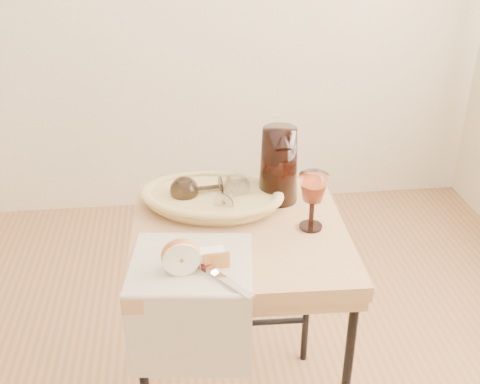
{
  "coord_description": "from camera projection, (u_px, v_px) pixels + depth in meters",
  "views": [
    {
      "loc": [
        0.23,
        -1.02,
        1.54
      ],
      "look_at": [
        0.38,
        0.28,
        0.85
      ],
      "focal_mm": 43.35,
      "sensor_mm": 36.0,
      "label": 1
    }
  ],
  "objects": [
    {
      "name": "side_table",
      "position": [
        239.0,
        333.0,
        1.72
      ],
      "size": [
        0.59,
        0.59,
        0.73
      ],
      "primitive_type": null,
      "rotation": [
        0.0,
        0.0,
        -0.04
      ],
      "color": "brown",
      "rests_on": "floor"
    },
    {
      "name": "tea_towel",
      "position": [
        191.0,
        263.0,
        1.4
      ],
      "size": [
        0.33,
        0.3,
        0.01
      ],
      "primitive_type": "cube",
      "rotation": [
        0.0,
        0.0,
        -0.12
      ],
      "color": "beige",
      "rests_on": "side_table"
    },
    {
      "name": "bread_basket",
      "position": [
        212.0,
        199.0,
        1.64
      ],
      "size": [
        0.41,
        0.32,
        0.05
      ],
      "primitive_type": null,
      "rotation": [
        0.0,
        0.0,
        -0.24
      ],
      "color": "tan",
      "rests_on": "side_table"
    },
    {
      "name": "goblet_lying_a",
      "position": [
        200.0,
        189.0,
        1.64
      ],
      "size": [
        0.14,
        0.1,
        0.08
      ],
      "primitive_type": null,
      "rotation": [
        0.0,
        0.0,
        3.28
      ],
      "color": "#38291D",
      "rests_on": "bread_basket"
    },
    {
      "name": "goblet_lying_b",
      "position": [
        231.0,
        193.0,
        1.62
      ],
      "size": [
        0.13,
        0.15,
        0.08
      ],
      "primitive_type": null,
      "rotation": [
        0.0,
        0.0,
        1.1
      ],
      "color": "white",
      "rests_on": "bread_basket"
    },
    {
      "name": "pitcher",
      "position": [
        279.0,
        165.0,
        1.65
      ],
      "size": [
        0.16,
        0.24,
        0.26
      ],
      "primitive_type": null,
      "rotation": [
        0.0,
        0.0,
        -0.01
      ],
      "color": "black",
      "rests_on": "side_table"
    },
    {
      "name": "wine_goblet",
      "position": [
        312.0,
        202.0,
        1.52
      ],
      "size": [
        0.1,
        0.1,
        0.16
      ],
      "primitive_type": null,
      "rotation": [
        0.0,
        0.0,
        -0.36
      ],
      "color": "white",
      "rests_on": "side_table"
    },
    {
      "name": "apple_half",
      "position": [
        181.0,
        255.0,
        1.35
      ],
      "size": [
        0.1,
        0.06,
        0.09
      ],
      "primitive_type": "ellipsoid",
      "rotation": [
        0.0,
        0.0,
        0.07
      ],
      "color": "red",
      "rests_on": "tea_towel"
    },
    {
      "name": "apple_wedge",
      "position": [
        211.0,
        257.0,
        1.38
      ],
      "size": [
        0.06,
        0.04,
        0.04
      ],
      "primitive_type": "cube",
      "rotation": [
        0.0,
        0.0,
        0.08
      ],
      "color": "white",
      "rests_on": "tea_towel"
    },
    {
      "name": "table_knife",
      "position": [
        214.0,
        272.0,
        1.35
      ],
      "size": [
        0.15,
        0.2,
        0.02
      ],
      "primitive_type": null,
      "rotation": [
        0.0,
        0.0,
        -0.94
      ],
      "color": "silver",
      "rests_on": "tea_towel"
    }
  ]
}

